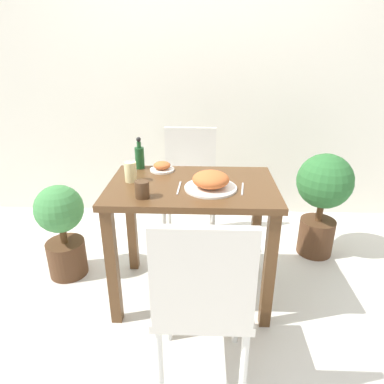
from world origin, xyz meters
TOP-DOWN VIEW (x-y plane):
  - ground_plane at (0.00, 0.00)m, footprint 16.00×16.00m
  - wall_back at (0.00, 1.24)m, footprint 8.00×0.05m
  - dining_table at (0.00, 0.00)m, footprint 0.96×0.62m
  - chair_near at (0.07, -0.65)m, footprint 0.42×0.42m
  - chair_far at (-0.04, 0.68)m, footprint 0.42×0.42m
  - food_plate at (0.10, -0.07)m, footprint 0.29×0.29m
  - side_plate at (-0.20, 0.22)m, footprint 0.15×0.15m
  - drink_cup at (-0.25, -0.20)m, footprint 0.07×0.07m
  - juice_glass at (-0.35, 0.03)m, footprint 0.07×0.07m
  - sauce_bottle at (-0.34, 0.26)m, footprint 0.06×0.06m
  - fork_utensil at (-0.07, -0.07)m, footprint 0.02×0.18m
  - spoon_utensil at (0.28, -0.07)m, footprint 0.03×0.17m
  - potted_plant_left at (-0.88, 0.17)m, footprint 0.32×0.32m
  - potted_plant_right at (0.93, 0.51)m, footprint 0.40×0.40m

SIDE VIEW (x-z plane):
  - ground_plane at x=0.00m, z-range 0.00..0.00m
  - potted_plant_left at x=-0.88m, z-range 0.04..0.70m
  - potted_plant_right at x=0.93m, z-range 0.09..0.89m
  - chair_near at x=0.07m, z-range 0.06..0.98m
  - chair_far at x=-0.04m, z-range 0.06..0.98m
  - dining_table at x=0.00m, z-range 0.24..1.00m
  - fork_utensil at x=-0.07m, z-range 0.76..0.77m
  - spoon_utensil at x=0.28m, z-range 0.76..0.77m
  - side_plate at x=-0.20m, z-range 0.76..0.82m
  - food_plate at x=0.10m, z-range 0.76..0.86m
  - drink_cup at x=-0.25m, z-range 0.76..0.85m
  - juice_glass at x=-0.35m, z-range 0.76..0.88m
  - sauce_bottle at x=-0.34m, z-range 0.74..0.94m
  - wall_back at x=0.00m, z-range 0.00..2.60m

